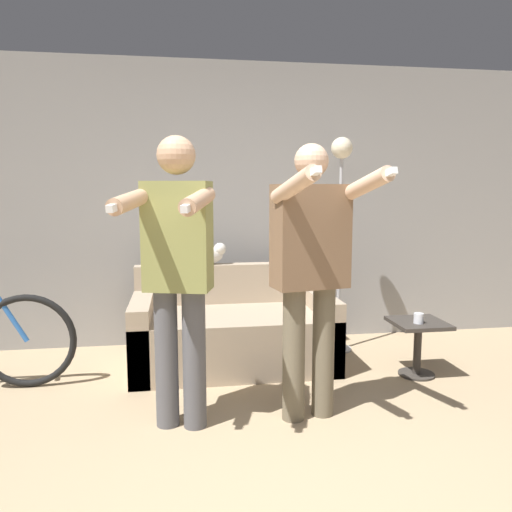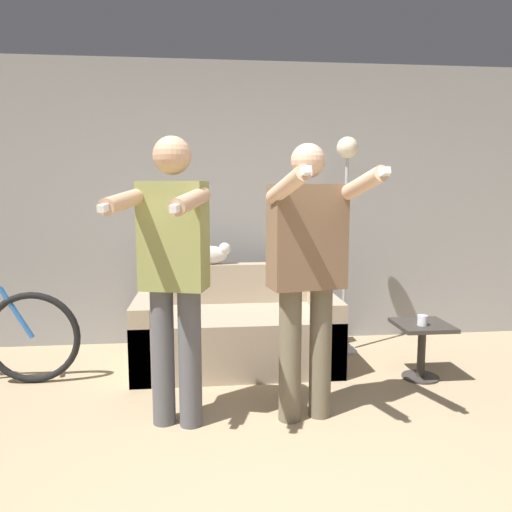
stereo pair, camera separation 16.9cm
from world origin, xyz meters
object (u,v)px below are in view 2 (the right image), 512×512
floor_lamp (346,195)px  side_table (422,339)px  cup (422,320)px  person_right (308,262)px  couch (236,332)px  cat (211,254)px  person_left (173,264)px

floor_lamp → side_table: floor_lamp is taller
side_table → cup: 0.18m
person_right → floor_lamp: (0.61, 1.28, 0.40)m
couch → cat: bearing=119.0°
floor_lamp → cup: size_ratio=24.48×
person_right → cup: bearing=17.9°
person_left → cat: (0.25, 1.41, -0.13)m
person_left → floor_lamp: 1.95m
cat → floor_lamp: 1.28m
couch → person_right: (0.37, -1.06, 0.73)m
person_left → person_right: size_ratio=1.02×
couch → side_table: 1.47m
couch → cat: 0.72m
couch → floor_lamp: 1.51m
person_right → side_table: size_ratio=3.96×
person_left → floor_lamp: size_ratio=0.93×
side_table → couch: bearing=161.0°
floor_lamp → person_left: bearing=-137.8°
person_right → side_table: (1.02, 0.58, -0.69)m
person_left → cup: size_ratio=22.67×
couch → person_right: size_ratio=0.94×
person_right → cat: bearing=101.6°
floor_lamp → cup: floor_lamp is taller
cat → person_left: bearing=-100.0°
person_left → side_table: (1.83, 0.58, -0.70)m
person_right → cat: 1.52m
person_left → cup: person_left is taller
cat → side_table: cat is taller
cat → couch: bearing=-61.0°
couch → cat: size_ratio=3.72×
couch → person_left: person_left is taller
person_right → cup: (0.99, 0.53, -0.53)m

